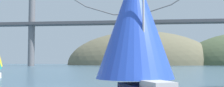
# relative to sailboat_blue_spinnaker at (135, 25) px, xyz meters

# --- Properties ---
(headland_center) EXTENTS (82.88, 44.00, 37.47)m
(headland_center) POSITION_rel_sailboat_blue_spinnaker_xyz_m (-0.81, 137.25, -4.36)
(headland_center) COLOR #6B664C
(headland_center) RESTS_ON ground_plane
(suspension_bridge) EXTENTS (119.58, 6.00, 44.19)m
(suspension_bridge) POSITION_rel_sailboat_blue_spinnaker_xyz_m (-5.81, 97.25, 15.66)
(suspension_bridge) COLOR slate
(suspension_bridge) RESTS_ON ground_plane
(sailboat_blue_spinnaker) EXTENTS (6.41, 8.40, 8.72)m
(sailboat_blue_spinnaker) POSITION_rel_sailboat_blue_spinnaker_xyz_m (0.00, 0.00, 0.00)
(sailboat_blue_spinnaker) COLOR #191E4C
(sailboat_blue_spinnaker) RESTS_ON ground_plane
(channel_buoy) EXTENTS (1.10, 1.10, 2.64)m
(channel_buoy) POSITION_rel_sailboat_blue_spinnaker_xyz_m (1.93, 12.21, -4.00)
(channel_buoy) COLOR red
(channel_buoy) RESTS_ON ground_plane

